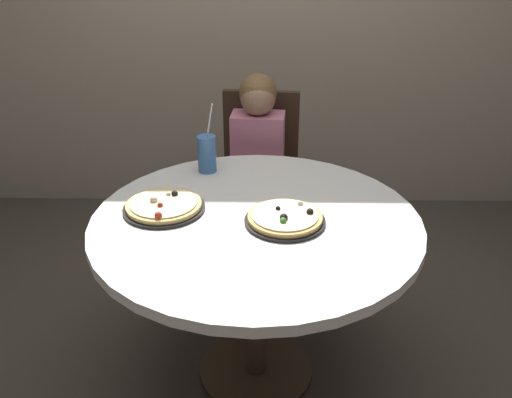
{
  "coord_description": "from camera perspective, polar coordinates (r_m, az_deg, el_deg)",
  "views": [
    {
      "loc": [
        0.02,
        -1.7,
        1.69
      ],
      "look_at": [
        0.0,
        0.05,
        0.8
      ],
      "focal_mm": 37.26,
      "sensor_mm": 36.0,
      "label": 1
    }
  ],
  "objects": [
    {
      "name": "soda_cup",
      "position": [
        2.3,
        -5.29,
        4.87
      ],
      "size": [
        0.08,
        0.08,
        0.31
      ],
      "color": "#3F72B2",
      "rests_on": "dining_table"
    },
    {
      "name": "pizza_veggie",
      "position": [
        1.9,
        3.14,
        -2.1
      ],
      "size": [
        0.29,
        0.29,
        0.05
      ],
      "color": "black",
      "rests_on": "dining_table"
    },
    {
      "name": "diner_child",
      "position": [
        2.7,
        0.05,
        0.39
      ],
      "size": [
        0.28,
        0.42,
        1.08
      ],
      "color": "#3F4766",
      "rests_on": "ground_plane"
    },
    {
      "name": "dining_table",
      "position": [
        1.99,
        -0.02,
        -4.45
      ],
      "size": [
        1.21,
        1.21,
        0.75
      ],
      "color": "silver",
      "rests_on": "ground_plane"
    },
    {
      "name": "ground_plane",
      "position": [
        2.4,
        -0.02,
        -17.87
      ],
      "size": [
        8.0,
        8.0,
        0.0
      ],
      "primitive_type": "plane",
      "color": "#4C4238"
    },
    {
      "name": "chair_wooden",
      "position": [
        2.84,
        0.37,
        2.86
      ],
      "size": [
        0.43,
        0.43,
        0.95
      ],
      "color": "#382619",
      "rests_on": "ground_plane"
    },
    {
      "name": "pizza_cheese",
      "position": [
        2.02,
        -9.86,
        -0.74
      ],
      "size": [
        0.31,
        0.31,
        0.05
      ],
      "color": "black",
      "rests_on": "dining_table"
    }
  ]
}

